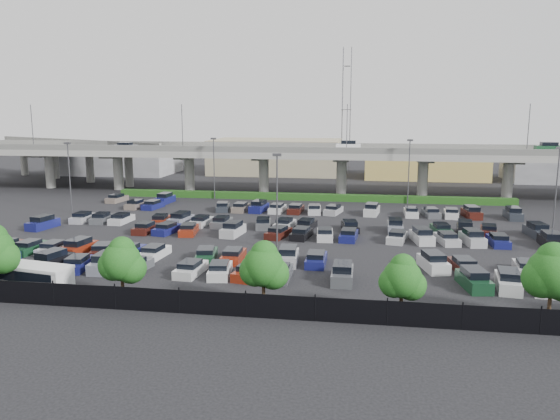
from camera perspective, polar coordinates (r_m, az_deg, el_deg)
name	(u,v)px	position (r m, az deg, el deg)	size (l,w,h in m)	color
ground	(288,233)	(66.82, 0.81, -2.38)	(280.00, 280.00, 0.00)	black
overpass	(313,155)	(97.31, 3.43, 5.75)	(150.00, 13.00, 15.80)	gray
on_ramp	(74,148)	(124.11, -20.77, 6.03)	(50.93, 30.13, 8.80)	gray
hedge	(309,197)	(91.11, 3.06, 1.37)	(66.00, 1.60, 1.10)	#184213
fence	(232,304)	(40.14, -5.08, -9.80)	(70.00, 0.10, 2.00)	black
tree_row	(246,264)	(40.52, -3.59, -5.69)	(65.07, 3.66, 5.94)	#332316
shuttle_bus	(33,276)	(49.92, -24.41, -6.33)	(7.03, 3.40, 2.16)	silver
parked_cars	(281,235)	(63.02, 0.11, -2.58)	(63.07, 41.63, 1.67)	gray
light_poles	(257,179)	(68.39, -2.37, 3.21)	(66.90, 48.38, 10.30)	#46464A
distant_buildings	(380,160)	(126.85, 10.42, 5.19)	(138.00, 24.00, 9.00)	gray
comm_tower	(346,107)	(138.63, 6.95, 10.62)	(2.40, 2.40, 30.00)	#46464A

